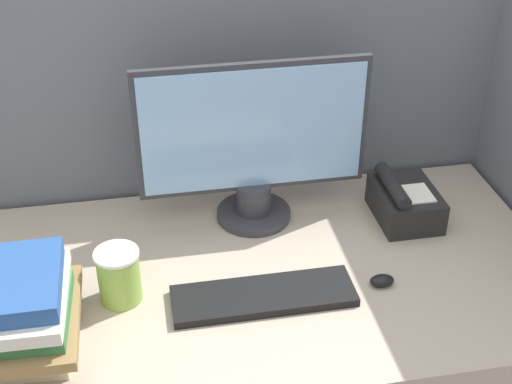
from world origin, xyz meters
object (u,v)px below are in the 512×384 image
at_px(keyboard, 264,296).
at_px(book_stack, 19,312).
at_px(coffee_cup, 119,276).
at_px(mouse, 382,281).
at_px(monitor, 253,148).
at_px(desk_telephone, 404,202).

distance_m(keyboard, book_stack, 0.52).
bearing_deg(book_stack, coffee_cup, 29.17).
bearing_deg(mouse, keyboard, 179.94).
xyz_separation_m(monitor, keyboard, (-0.04, -0.33, -0.20)).
bearing_deg(keyboard, desk_telephone, 30.92).
bearing_deg(desk_telephone, keyboard, -149.08).
distance_m(keyboard, coffee_cup, 0.32).
distance_m(monitor, coffee_cup, 0.46).
bearing_deg(monitor, coffee_cup, -142.56).
height_order(monitor, keyboard, monitor).
relative_size(coffee_cup, book_stack, 0.43).
bearing_deg(monitor, mouse, -53.99).
xyz_separation_m(mouse, book_stack, (-0.79, -0.05, 0.08)).
xyz_separation_m(book_stack, desk_telephone, (0.94, 0.30, -0.04)).
height_order(monitor, mouse, monitor).
bearing_deg(desk_telephone, book_stack, -162.09).
xyz_separation_m(keyboard, mouse, (0.28, -0.00, 0.00)).
bearing_deg(book_stack, mouse, 3.52).
distance_m(mouse, book_stack, 0.80).
height_order(coffee_cup, book_stack, book_stack).
height_order(keyboard, coffee_cup, coffee_cup).
height_order(keyboard, mouse, mouse).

